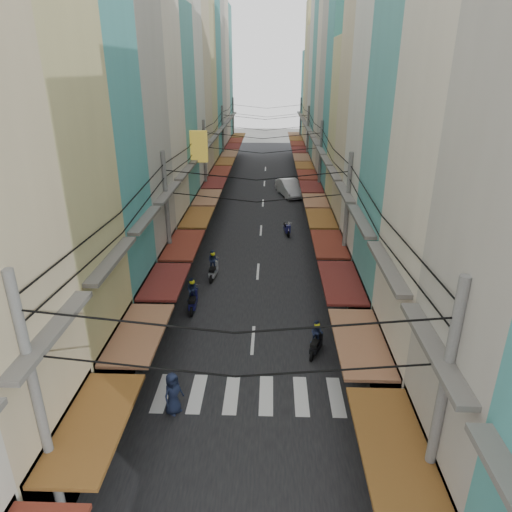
% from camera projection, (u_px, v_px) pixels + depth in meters
% --- Properties ---
extents(ground, '(160.00, 160.00, 0.00)m').
position_uv_depth(ground, '(254.00, 319.00, 23.92)').
color(ground, '#63625E').
rests_on(ground, ground).
extents(road, '(10.00, 80.00, 0.02)m').
position_uv_depth(road, '(263.00, 209.00, 42.37)').
color(road, black).
rests_on(road, ground).
extents(sidewalk_left, '(3.00, 80.00, 0.06)m').
position_uv_depth(sidewalk_left, '(193.00, 208.00, 42.57)').
color(sidewalk_left, slate).
rests_on(sidewalk_left, ground).
extents(sidewalk_right, '(3.00, 80.00, 0.06)m').
position_uv_depth(sidewalk_right, '(333.00, 210.00, 42.16)').
color(sidewalk_right, slate).
rests_on(sidewalk_right, ground).
extents(crosswalk, '(7.55, 2.40, 0.01)m').
position_uv_depth(crosswalk, '(249.00, 395.00, 18.38)').
color(crosswalk, silver).
rests_on(crosswalk, ground).
extents(building_row_left, '(7.80, 67.67, 23.70)m').
position_uv_depth(building_row_left, '(161.00, 101.00, 35.70)').
color(building_row_left, beige).
rests_on(building_row_left, ground).
extents(building_row_right, '(7.80, 68.98, 22.59)m').
position_uv_depth(building_row_right, '(364.00, 106.00, 35.23)').
color(building_row_right, teal).
rests_on(building_row_right, ground).
extents(utility_poles, '(10.20, 66.13, 8.20)m').
position_uv_depth(utility_poles, '(262.00, 146.00, 35.24)').
color(utility_poles, slate).
rests_on(utility_poles, ground).
extents(white_car, '(6.20, 3.73, 2.05)m').
position_uv_depth(white_car, '(289.00, 196.00, 46.84)').
color(white_car, silver).
rests_on(white_car, ground).
extents(bicycle, '(1.86, 1.10, 1.20)m').
position_uv_depth(bicycle, '(385.00, 355.00, 20.97)').
color(bicycle, black).
rests_on(bicycle, ground).
extents(moving_scooters, '(6.81, 17.95, 1.89)m').
position_uv_depth(moving_scooters, '(240.00, 284.00, 26.49)').
color(moving_scooters, black).
rests_on(moving_scooters, ground).
extents(parked_scooters, '(13.06, 13.12, 0.94)m').
position_uv_depth(parked_scooters, '(345.00, 363.00, 19.63)').
color(parked_scooters, black).
rests_on(parked_scooters, ground).
extents(pedestrians, '(11.95, 17.95, 2.22)m').
position_uv_depth(pedestrians, '(177.00, 295.00, 24.16)').
color(pedestrians, black).
rests_on(pedestrians, ground).
extents(market_umbrella, '(2.03, 2.03, 2.14)m').
position_uv_depth(market_umbrella, '(433.00, 373.00, 16.69)').
color(market_umbrella, '#B2B2B7').
rests_on(market_umbrella, ground).
extents(traffic_sign, '(0.10, 0.70, 3.19)m').
position_uv_depth(traffic_sign, '(371.00, 319.00, 19.33)').
color(traffic_sign, slate).
rests_on(traffic_sign, ground).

